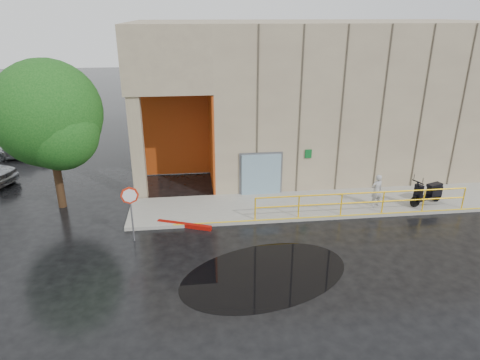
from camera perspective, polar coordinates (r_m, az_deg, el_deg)
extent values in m
plane|color=black|center=(15.95, 5.54, -10.73)|extent=(120.00, 120.00, 0.00)
cube|color=gray|center=(20.79, 13.81, -2.98)|extent=(20.00, 3.00, 0.15)
cube|color=gray|center=(26.18, 13.92, 11.08)|extent=(16.00, 10.00, 8.00)
cube|color=gray|center=(24.24, -9.29, 16.60)|extent=(4.00, 10.00, 3.00)
cube|color=gray|center=(20.59, -13.51, 4.05)|extent=(0.60, 0.60, 5.00)
cube|color=#B04010|center=(23.44, -8.83, 6.51)|extent=(3.80, 0.15, 4.90)
cube|color=#B04010|center=(21.76, -3.79, 5.54)|extent=(0.10, 3.50, 4.90)
cube|color=#7EA0AC|center=(20.65, 2.83, 0.72)|extent=(1.90, 0.10, 2.00)
cube|color=slate|center=(20.72, 2.80, 0.80)|extent=(2.10, 0.06, 2.20)
cube|color=#0C5721|center=(20.88, 9.10, 3.47)|extent=(0.32, 0.04, 0.42)
cylinder|color=yellow|center=(19.31, 16.13, -1.67)|extent=(9.50, 0.06, 0.06)
cylinder|color=yellow|center=(19.49, 16.00, -2.89)|extent=(9.50, 0.06, 0.06)
imported|color=#A3A4A8|center=(20.40, 17.75, -1.33)|extent=(0.62, 0.48, 1.52)
cylinder|color=black|center=(21.09, 22.34, -2.62)|extent=(0.56, 0.29, 0.56)
cylinder|color=black|center=(22.11, 24.76, -1.91)|extent=(0.56, 0.29, 0.56)
cylinder|color=slate|center=(17.20, -14.19, -4.92)|extent=(0.06, 0.06, 2.03)
cylinder|color=red|center=(16.78, -14.50, -2.00)|extent=(0.70, 0.13, 0.70)
cylinder|color=white|center=(16.75, -14.51, -2.04)|extent=(0.55, 0.08, 0.55)
cube|color=#8E0C05|center=(18.29, -7.44, -5.97)|extent=(2.30, 1.05, 0.18)
cube|color=black|center=(15.19, 3.36, -12.47)|extent=(7.04, 5.57, 0.01)
imported|color=silver|center=(29.78, -26.85, 3.86)|extent=(4.20, 1.72, 1.22)
cylinder|color=black|center=(21.10, -23.11, 0.44)|extent=(0.36, 0.36, 3.01)
sphere|color=#2B631D|center=(20.33, -24.30, 8.09)|extent=(4.65, 4.65, 4.65)
sphere|color=#2B631D|center=(19.78, -22.86, 5.88)|extent=(3.26, 3.26, 3.26)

